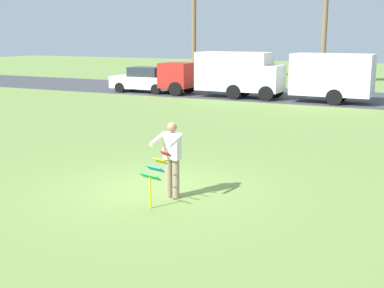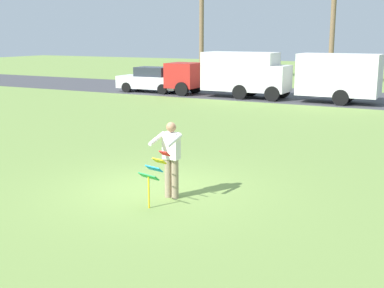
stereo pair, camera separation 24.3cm
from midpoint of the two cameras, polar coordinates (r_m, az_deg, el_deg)
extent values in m
plane|color=olive|center=(12.27, -3.40, -5.05)|extent=(120.00, 120.00, 0.00)
cube|color=#424247|center=(31.11, 16.05, 4.98)|extent=(120.00, 8.00, 0.01)
cylinder|color=gray|center=(11.47, -1.30, -3.91)|extent=(0.16, 0.16, 0.90)
cylinder|color=gray|center=(11.56, -2.07, -3.79)|extent=(0.16, 0.16, 0.90)
cube|color=silver|center=(11.33, -1.71, -0.20)|extent=(0.37, 0.23, 0.60)
sphere|color=#9E7051|center=(11.25, -1.72, 1.89)|extent=(0.22, 0.22, 0.22)
cylinder|color=silver|center=(10.97, -1.39, 0.37)|extent=(0.11, 0.59, 0.24)
cylinder|color=silver|center=(11.20, -3.33, 0.59)|extent=(0.11, 0.59, 0.24)
cube|color=red|center=(11.02, -2.45, -1.06)|extent=(0.25, 0.19, 0.12)
cube|color=yellow|center=(10.94, -3.04, -1.90)|extent=(0.34, 0.21, 0.12)
cube|color=#1E99D8|center=(10.86, -3.63, -2.75)|extent=(0.44, 0.24, 0.12)
cube|color=green|center=(10.78, -4.22, -3.62)|extent=(0.53, 0.26, 0.12)
cylinder|color=yellow|center=(10.88, -4.20, -5.38)|extent=(0.04, 0.04, 0.70)
cube|color=white|center=(32.95, -4.42, 6.89)|extent=(4.25, 1.84, 0.76)
cube|color=#282D38|center=(32.82, -4.21, 8.03)|extent=(2.06, 1.46, 0.60)
cylinder|color=black|center=(32.96, -7.09, 6.28)|extent=(0.65, 0.24, 0.64)
cylinder|color=black|center=(34.33, -5.64, 6.54)|extent=(0.65, 0.24, 0.64)
cylinder|color=black|center=(31.64, -3.09, 6.12)|extent=(0.65, 0.24, 0.64)
cylinder|color=black|center=(33.06, -1.74, 6.39)|extent=(0.65, 0.24, 0.64)
cube|color=#B2231E|center=(31.65, -0.71, 7.68)|extent=(1.83, 1.93, 1.50)
cube|color=silver|center=(30.13, 5.64, 8.07)|extent=(4.24, 2.08, 2.20)
cylinder|color=black|center=(30.74, -0.90, 6.14)|extent=(0.84, 0.30, 0.84)
cylinder|color=black|center=(32.38, 0.60, 6.45)|extent=(0.84, 0.30, 0.84)
cylinder|color=black|center=(29.24, 5.60, 5.78)|extent=(0.84, 0.30, 0.84)
cylinder|color=black|center=(30.96, 6.82, 6.10)|extent=(0.84, 0.30, 0.84)
cube|color=silver|center=(29.49, 9.15, 7.20)|extent=(1.81, 1.91, 1.50)
cube|color=silver|center=(28.51, 16.29, 7.42)|extent=(4.21, 2.02, 2.20)
cylinder|color=black|center=(28.59, 9.18, 5.54)|extent=(0.84, 0.28, 0.84)
cylinder|color=black|center=(30.33, 10.29, 5.87)|extent=(0.84, 0.28, 0.84)
cylinder|color=black|center=(27.65, 16.50, 4.98)|extent=(0.84, 0.28, 0.84)
cylinder|color=black|center=(29.44, 17.21, 5.34)|extent=(0.84, 0.28, 0.84)
cylinder|color=brown|center=(41.92, 1.24, 12.69)|extent=(0.36, 0.36, 8.09)
cylinder|color=brown|center=(38.62, 15.54, 11.59)|extent=(0.36, 0.36, 7.11)
camera|label=1|loc=(0.12, -89.43, 0.12)|focal=47.83mm
camera|label=2|loc=(0.12, 90.57, -0.12)|focal=47.83mm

